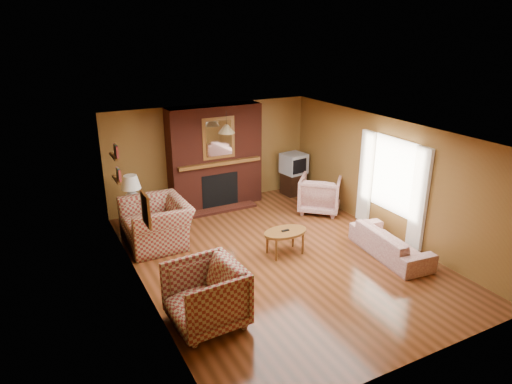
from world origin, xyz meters
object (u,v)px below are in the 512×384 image
floral_armchair (320,194)px  coffee_table (285,234)px  fireplace (215,158)px  crt_tv (294,163)px  plaid_armchair (206,296)px  table_lamp (131,189)px  side_table (134,218)px  tv_stand (293,183)px  floral_sofa (390,243)px  plaid_loveseat (156,223)px

floral_armchair → coffee_table: floral_armchair is taller
fireplace → crt_tv: size_ratio=3.85×
plaid_armchair → table_lamp: size_ratio=1.53×
fireplace → plaid_armchair: 4.72m
side_table → fireplace: bearing=14.3°
coffee_table → tv_stand: size_ratio=1.55×
plaid_armchair → tv_stand: size_ratio=1.85×
tv_stand → coffee_table: bearing=-129.8°
table_lamp → fireplace: bearing=14.3°
table_lamp → crt_tv: size_ratio=1.08×
floral_armchair → floral_sofa: bearing=130.3°
coffee_table → table_lamp: 3.33m
fireplace → floral_armchair: size_ratio=2.60×
side_table → table_lamp: size_ratio=0.81×
floral_armchair → table_lamp: table_lamp is taller
fireplace → coffee_table: size_ratio=2.78×
floral_sofa → tv_stand: 3.69m
plaid_loveseat → plaid_armchair: bearing=-2.8°
fireplace → coffee_table: 3.01m
fireplace → plaid_armchair: bearing=-114.7°
side_table → coffee_table: bearing=-46.1°
floral_sofa → table_lamp: 5.25m
coffee_table → table_lamp: table_lamp is taller
fireplace → side_table: 2.35m
floral_sofa → coffee_table: floral_sofa is taller
tv_stand → crt_tv: crt_tv is taller
side_table → table_lamp: bearing=0.0°
tv_stand → plaid_loveseat: bearing=-168.4°
plaid_loveseat → crt_tv: 4.09m
coffee_table → tv_stand: tv_stand is taller
table_lamp → tv_stand: (4.15, 0.35, -0.64)m
floral_sofa → tv_stand: size_ratio=3.16×
plaid_loveseat → coffee_table: (2.03, -1.53, -0.03)m
floral_armchair → coffee_table: bearing=81.0°
crt_tv → table_lamp: bearing=-175.3°
tv_stand → fireplace: bearing=169.5°
plaid_loveseat → floral_sofa: size_ratio=0.77×
table_lamp → tv_stand: table_lamp is taller
fireplace → crt_tv: (2.05, -0.19, -0.37)m
coffee_table → tv_stand: (1.87, 2.72, -0.13)m
floral_armchair → table_lamp: (-4.08, 0.92, 0.50)m
side_table → crt_tv: 4.20m
coffee_table → side_table: size_ratio=1.57×
fireplace → plaid_armchair: fireplace is taller
floral_sofa → coffee_table: (-1.72, 0.97, 0.15)m
fireplace → coffee_table: (0.18, -2.90, -0.77)m
plaid_armchair → coffee_table: bearing=118.8°
plaid_loveseat → tv_stand: (3.90, 1.19, -0.16)m
fireplace → floral_sofa: 4.41m
side_table → table_lamp: table_lamp is taller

